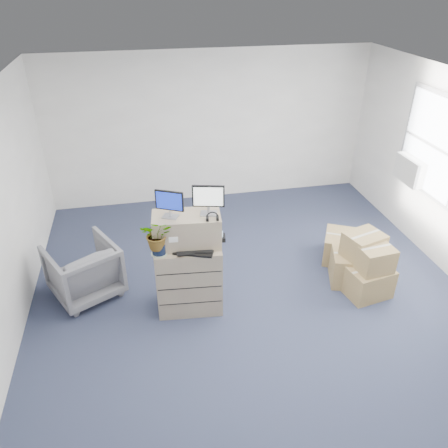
{
  "coord_description": "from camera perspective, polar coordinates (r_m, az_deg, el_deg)",
  "views": [
    {
      "loc": [
        -1.33,
        -4.27,
        3.97
      ],
      "look_at": [
        -0.38,
        0.4,
        1.16
      ],
      "focal_mm": 35.0,
      "sensor_mm": 36.0,
      "label": 1
    }
  ],
  "objects": [
    {
      "name": "tissue_box",
      "position": [
        5.5,
        -1.32,
        -1.4
      ],
      "size": [
        0.23,
        0.18,
        0.08
      ],
      "primitive_type": "cube",
      "rotation": [
        0.0,
        0.0,
        -0.42
      ],
      "color": "#3F9CD6",
      "rests_on": "external_drive"
    },
    {
      "name": "external_drive",
      "position": [
        5.56,
        -0.83,
        -1.82
      ],
      "size": [
        0.21,
        0.17,
        0.06
      ],
      "primitive_type": "cube",
      "rotation": [
        0.0,
        0.0,
        -0.14
      ],
      "color": "black",
      "rests_on": "filing_cabinet_lower"
    },
    {
      "name": "headphones",
      "position": [
        5.15,
        -1.54,
        0.9
      ],
      "size": [
        0.15,
        0.03,
        0.15
      ],
      "primitive_type": "torus",
      "rotation": [
        1.57,
        0.0,
        -0.09
      ],
      "color": "black",
      "rests_on": "filing_cabinet_upper"
    },
    {
      "name": "cardboard_boxes",
      "position": [
        6.61,
        17.06,
        -4.61
      ],
      "size": [
        0.94,
        1.54,
        0.83
      ],
      "color": "olive",
      "rests_on": "ground"
    },
    {
      "name": "monitor_left",
      "position": [
        5.18,
        -7.14,
        2.79
      ],
      "size": [
        0.32,
        0.2,
        0.34
      ],
      "rotation": [
        0.0,
        0.0,
        -0.46
      ],
      "color": "#99999E",
      "rests_on": "filing_cabinet_upper"
    },
    {
      "name": "filing_cabinet_lower",
      "position": [
        5.75,
        -4.56,
        -6.92
      ],
      "size": [
        0.88,
        0.58,
        0.97
      ],
      "primitive_type": "cube",
      "rotation": [
        0.0,
        0.0,
        -0.09
      ],
      "color": "tan",
      "rests_on": "ground"
    },
    {
      "name": "office_chair",
      "position": [
        6.28,
        -17.9,
        -5.48
      ],
      "size": [
        1.11,
        1.09,
        0.87
      ],
      "primitive_type": "imported",
      "rotation": [
        0.0,
        0.0,
        3.63
      ],
      "color": "slate",
      "rests_on": "ground"
    },
    {
      "name": "water_bottle",
      "position": [
        5.48,
        -4.34,
        -1.39
      ],
      "size": [
        0.06,
        0.06,
        0.23
      ],
      "primitive_type": "cylinder",
      "color": "#919499",
      "rests_on": "filing_cabinet_lower"
    },
    {
      "name": "ground",
      "position": [
        5.98,
        4.38,
        -11.2
      ],
      "size": [
        7.0,
        7.0,
        0.0
      ],
      "primitive_type": "plane",
      "color": "#252C43",
      "rests_on": "ground"
    },
    {
      "name": "phone_dock",
      "position": [
        5.49,
        -5.15,
        -2.15
      ],
      "size": [
        0.07,
        0.06,
        0.14
      ],
      "rotation": [
        0.0,
        0.0,
        -0.09
      ],
      "color": "silver",
      "rests_on": "filing_cabinet_lower"
    },
    {
      "name": "ac_unit",
      "position": [
        7.58,
        23.29,
        6.52
      ],
      "size": [
        0.24,
        0.6,
        0.4
      ],
      "primitive_type": "cube",
      "color": "silver",
      "rests_on": "wall_right"
    },
    {
      "name": "wall_back",
      "position": [
        8.3,
        -1.82,
        12.44
      ],
      "size": [
        6.0,
        0.02,
        2.8
      ],
      "primitive_type": "cube",
      "color": "silver",
      "rests_on": "ground"
    },
    {
      "name": "keyboard",
      "position": [
        5.34,
        -3.98,
        -3.57
      ],
      "size": [
        0.53,
        0.36,
        0.03
      ],
      "primitive_type": "cube",
      "rotation": [
        0.0,
        0.0,
        -0.36
      ],
      "color": "black",
      "rests_on": "filing_cabinet_lower"
    },
    {
      "name": "mouse",
      "position": [
        5.36,
        -1.58,
        -3.33
      ],
      "size": [
        0.09,
        0.06,
        0.03
      ],
      "primitive_type": "ellipsoid",
      "rotation": [
        0.0,
        0.0,
        0.03
      ],
      "color": "silver",
      "rests_on": "filing_cabinet_lower"
    },
    {
      "name": "filing_cabinet_upper",
      "position": [
        5.4,
        -4.88,
        -0.77
      ],
      "size": [
        0.87,
        0.49,
        0.42
      ],
      "primitive_type": "cube",
      "rotation": [
        0.0,
        0.0,
        -0.09
      ],
      "color": "tan",
      "rests_on": "filing_cabinet_lower"
    },
    {
      "name": "potted_plant",
      "position": [
        5.24,
        -8.63,
        -1.79
      ],
      "size": [
        0.46,
        0.49,
        0.41
      ],
      "rotation": [
        0.0,
        0.0,
        -0.09
      ],
      "color": "#97A988",
      "rests_on": "filing_cabinet_lower"
    },
    {
      "name": "monitor_right",
      "position": [
        5.2,
        -2.05,
        3.36
      ],
      "size": [
        0.38,
        0.19,
        0.38
      ],
      "rotation": [
        0.0,
        0.0,
        -0.24
      ],
      "color": "#99999E",
      "rests_on": "filing_cabinet_upper"
    }
  ]
}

